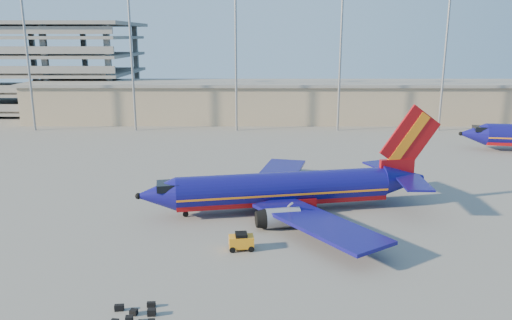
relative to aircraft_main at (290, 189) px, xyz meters
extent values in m
plane|color=slate|center=(-2.56, 0.67, -2.37)|extent=(220.00, 220.00, 0.00)
cube|color=gray|center=(7.44, 58.67, 1.63)|extent=(120.00, 15.00, 8.00)
cube|color=slate|center=(7.44, 58.67, 5.83)|extent=(122.00, 16.00, 0.60)
cube|color=slate|center=(-64.56, 74.67, -1.37)|extent=(60.00, 30.00, 0.70)
cube|color=slate|center=(-64.56, 74.67, 2.83)|extent=(60.00, 30.00, 0.70)
cube|color=slate|center=(-64.56, 74.67, 7.03)|extent=(60.00, 30.00, 0.70)
cube|color=slate|center=(-64.56, 74.67, 11.23)|extent=(60.00, 30.00, 0.70)
cube|color=slate|center=(-64.56, 74.67, 15.43)|extent=(60.00, 30.00, 0.70)
cube|color=slate|center=(-64.56, 74.67, 18.63)|extent=(62.00, 32.00, 0.80)
cube|color=slate|center=(-64.56, 87.67, 8.13)|extent=(1.20, 1.20, 21.00)
cylinder|color=gray|center=(-47.56, 46.67, 11.63)|extent=(0.44, 0.44, 28.00)
cylinder|color=gray|center=(-27.56, 46.67, 11.63)|extent=(0.44, 0.44, 28.00)
cylinder|color=gray|center=(-7.56, 46.67, 11.63)|extent=(0.44, 0.44, 28.00)
cylinder|color=gray|center=(12.44, 46.67, 11.63)|extent=(0.44, 0.44, 28.00)
cylinder|color=gray|center=(32.44, 46.67, 11.63)|extent=(0.44, 0.44, 28.00)
cylinder|color=#100D65|center=(-0.77, -0.14, 0.15)|extent=(22.63, 7.48, 3.45)
cube|color=#9D0C10|center=(-0.77, -0.14, -0.74)|extent=(22.52, 6.84, 1.21)
cube|color=orange|center=(-0.77, -0.14, -0.08)|extent=(22.64, 7.52, 0.21)
cone|color=#100D65|center=(-13.70, -2.55, 0.15)|extent=(4.48, 4.11, 3.45)
cube|color=black|center=(-12.51, -2.32, 1.04)|extent=(2.64, 2.79, 0.75)
cone|color=#100D65|center=(12.61, 2.34, 0.48)|extent=(5.40, 4.28, 3.45)
cube|color=#9D0C10|center=(11.88, 2.21, 1.74)|extent=(3.94, 1.22, 2.05)
cube|color=#9D0C10|center=(13.16, 2.45, 5.00)|extent=(6.78, 1.54, 7.44)
cube|color=orange|center=(12.98, 2.41, 5.00)|extent=(4.55, 1.22, 5.84)
cube|color=#100D65|center=(11.67, 5.39, 0.99)|extent=(4.87, 6.58, 0.21)
cube|color=#100D65|center=(12.83, -0.84, 0.99)|extent=(2.95, 6.04, 0.21)
cube|color=#100D65|center=(-0.90, 8.18, -0.69)|extent=(7.90, 15.14, 0.33)
cube|color=#100D65|center=(2.10, -7.96, -0.69)|extent=(12.03, 14.55, 0.33)
cube|color=#9D0C10|center=(-0.31, -0.06, -1.11)|extent=(6.17, 4.60, 0.93)
cylinder|color=gray|center=(-2.76, 4.42, -1.30)|extent=(3.66, 2.54, 1.96)
cylinder|color=gray|center=(-0.99, -5.12, -1.30)|extent=(3.66, 2.54, 1.96)
cylinder|color=gray|center=(-10.86, -2.02, -1.86)|extent=(0.26, 0.26, 1.03)
cylinder|color=black|center=(-10.86, -2.02, -2.07)|extent=(0.63, 0.34, 0.60)
cylinder|color=black|center=(0.16, 2.50, -1.98)|extent=(0.86, 0.65, 0.78)
cylinder|color=black|center=(1.05, -2.27, -1.98)|extent=(0.86, 0.65, 0.78)
cone|color=#100D65|center=(31.80, 29.59, 0.24)|extent=(4.56, 4.15, 3.58)
cube|color=black|center=(33.05, 29.40, 1.16)|extent=(2.68, 2.84, 0.77)
cube|color=orange|center=(-4.83, -10.19, -1.60)|extent=(2.26, 1.45, 1.02)
cube|color=black|center=(-4.83, -10.19, -0.99)|extent=(1.14, 1.23, 0.36)
cylinder|color=black|center=(-5.70, -9.73, -2.10)|extent=(0.55, 0.24, 0.53)
cylinder|color=black|center=(-5.58, -10.84, -2.10)|extent=(0.55, 0.24, 0.53)
cylinder|color=black|center=(-4.08, -9.55, -2.10)|extent=(0.55, 0.24, 0.53)
cylinder|color=black|center=(-3.96, -10.66, -2.10)|extent=(0.55, 0.24, 0.53)
cube|color=black|center=(-12.84, -20.21, -2.15)|extent=(0.67, 0.38, 0.44)
cube|color=black|center=(-11.77, -21.73, -2.12)|extent=(0.53, 0.48, 0.50)
cube|color=black|center=(-10.50, -20.80, -2.13)|extent=(0.57, 0.43, 0.47)
cube|color=black|center=(-10.76, -19.72, -2.19)|extent=(0.59, 0.31, 0.36)
cube|color=black|center=(-11.73, -20.71, -2.18)|extent=(0.55, 0.50, 0.37)
camera|label=1|loc=(-3.42, -50.67, 15.84)|focal=35.00mm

